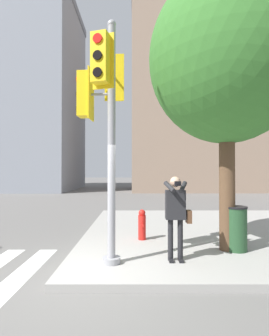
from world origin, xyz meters
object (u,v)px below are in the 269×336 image
at_px(traffic_signal_pole, 105,105).
at_px(fire_hydrant, 143,225).
at_px(trash_bin, 237,228).
at_px(street_tree, 227,59).
at_px(person_photographer, 177,210).

bearing_deg(traffic_signal_pole, fire_hydrant, 65.99).
xyz_separation_m(traffic_signal_pole, fire_hydrant, (0.80, 1.80, -2.77)).
bearing_deg(trash_bin, traffic_signal_pole, -164.19).
height_order(traffic_signal_pole, street_tree, street_tree).
bearing_deg(street_tree, trash_bin, -12.02).
relative_size(street_tree, trash_bin, 6.38).
distance_m(traffic_signal_pole, street_tree, 3.17).
bearing_deg(trash_bin, street_tree, 167.98).
height_order(street_tree, trash_bin, street_tree).
bearing_deg(person_photographer, street_tree, 29.10).
xyz_separation_m(person_photographer, trash_bin, (1.49, 0.69, -0.52)).
distance_m(traffic_signal_pole, fire_hydrant, 3.40).
relative_size(person_photographer, fire_hydrant, 2.14).
bearing_deg(street_tree, fire_hydrant, 154.77).
xyz_separation_m(traffic_signal_pole, trash_bin, (2.94, 0.83, -2.66)).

